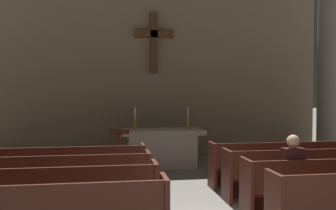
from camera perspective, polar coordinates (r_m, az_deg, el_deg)
pew_left_row_2 at (r=5.82m, az=-17.87°, el=-13.11°), size 3.19×0.50×0.95m
pew_left_row_3 at (r=6.76m, az=-16.57°, el=-10.98°), size 3.19×0.50×0.95m
pew_left_row_4 at (r=7.71m, az=-15.60°, el=-9.36°), size 3.19×0.50×0.95m
pew_right_row_3 at (r=7.64m, az=20.23°, el=-9.51°), size 3.19×0.50×0.95m
pew_right_row_4 at (r=8.50m, az=16.96°, el=-8.33°), size 3.19×0.50×0.95m
column_right_second at (r=11.82m, az=22.88°, el=5.92°), size 0.93×0.93×5.83m
altar at (r=10.04m, az=-0.93°, el=-6.34°), size 2.20×0.90×1.01m
candlestick_left at (r=9.90m, az=-4.95°, el=-2.66°), size 0.16×0.16×0.57m
candlestick_right at (r=10.09m, az=3.01°, el=-2.57°), size 0.16×0.16×0.57m
apse_with_cross at (r=11.95m, az=-2.28°, el=7.58°), size 10.62×0.47×6.30m
lectern at (r=8.76m, az=-7.29°, el=-7.48°), size 0.44×0.36×1.15m
lone_worshipper at (r=6.40m, az=17.81°, el=-9.75°), size 0.32×0.43×1.32m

